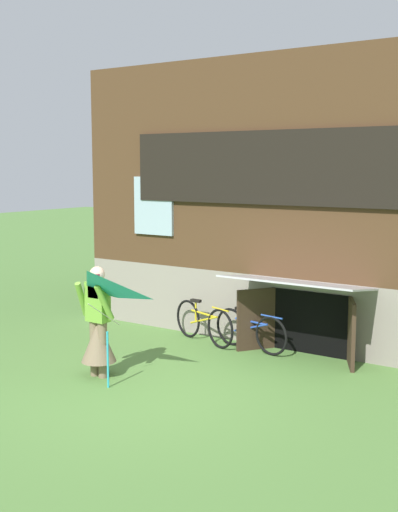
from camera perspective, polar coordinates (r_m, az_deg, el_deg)
name	(u,v)px	position (r m, az deg, el deg)	size (l,w,h in m)	color
ground_plane	(149,391)	(9.40, -4.37, -11.59)	(60.00, 60.00, 0.00)	#56843D
log_house	(316,197)	(13.60, 10.11, 5.07)	(7.59, 6.09, 4.99)	gray
person	(98,331)	(9.92, -8.71, -6.38)	(0.61, 0.53, 1.66)	#7F6B51
kite	(88,301)	(9.14, -9.60, -3.82)	(0.91, 1.02, 1.56)	#2DB2CC
bicycle_blue	(250,330)	(11.30, 4.46, -6.41)	(1.54, 0.32, 0.71)	black
bicycle_yellow	(204,323)	(11.74, 0.40, -5.77)	(1.56, 0.57, 0.74)	black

